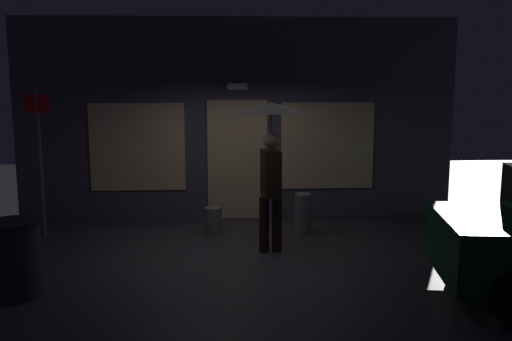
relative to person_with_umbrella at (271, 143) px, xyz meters
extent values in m
plane|color=#38353A|center=(-0.44, -0.05, -1.67)|extent=(18.00, 18.00, 0.00)
cube|color=#4C4C56|center=(-0.44, 2.30, 0.17)|extent=(8.05, 0.30, 3.68)
cube|color=#F9D199|center=(-0.44, 2.13, -0.57)|extent=(1.10, 0.04, 2.20)
cube|color=#F9D199|center=(-2.27, 2.13, -0.32)|extent=(1.72, 0.04, 1.60)
cube|color=#F9D199|center=(1.23, 2.13, -0.32)|extent=(1.72, 0.04, 1.60)
cube|color=white|center=(-0.44, 2.05, 0.78)|extent=(0.36, 0.16, 0.12)
cylinder|color=black|center=(-0.10, -0.01, -1.24)|extent=(0.15, 0.15, 0.86)
cylinder|color=black|center=(0.10, 0.01, -1.24)|extent=(0.15, 0.15, 0.86)
cube|color=black|center=(0.00, 0.00, -0.46)|extent=(0.29, 0.48, 0.70)
cube|color=silver|center=(0.13, -0.01, -0.46)|extent=(0.04, 0.14, 0.56)
cube|color=#721966|center=(0.13, -0.02, -0.48)|extent=(0.03, 0.05, 0.45)
sphere|color=tan|center=(0.00, 0.00, 0.04)|extent=(0.24, 0.24, 0.24)
cylinder|color=slate|center=(0.00, 0.00, 0.08)|extent=(0.02, 0.02, 1.02)
cone|color=black|center=(0.00, 0.00, 0.52)|extent=(1.06, 1.06, 0.14)
cylinder|color=black|center=(2.66, -1.15, -1.35)|extent=(0.66, 0.30, 0.64)
cylinder|color=#595B60|center=(-3.71, 1.11, -0.45)|extent=(0.07, 0.07, 2.45)
cube|color=red|center=(-3.71, 1.09, 0.53)|extent=(0.40, 0.02, 0.30)
cylinder|color=slate|center=(0.62, 0.99, -1.33)|extent=(0.28, 0.28, 0.69)
cylinder|color=slate|center=(-0.88, 1.02, -1.44)|extent=(0.28, 0.28, 0.46)
cylinder|color=#2D2D33|center=(-3.23, -1.61, -1.23)|extent=(0.60, 0.60, 0.88)
cylinder|color=black|center=(-3.23, -1.61, -0.76)|extent=(0.63, 0.63, 0.06)
camera|label=1|loc=(-0.71, -8.55, 1.03)|focal=41.07mm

